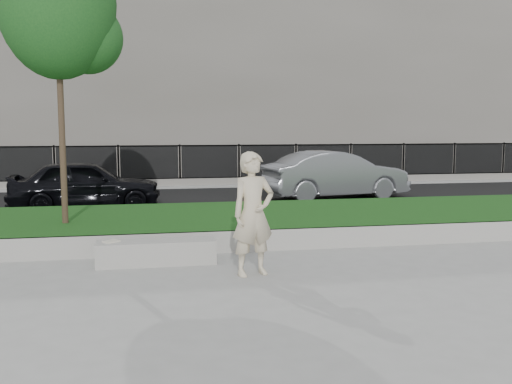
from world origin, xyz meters
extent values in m
plane|color=gray|center=(0.00, 0.00, 0.00)|extent=(90.00, 90.00, 0.00)
cube|color=black|center=(0.00, 3.00, 0.20)|extent=(34.00, 4.00, 0.40)
cube|color=#9C9A92|center=(0.00, 1.04, 0.20)|extent=(34.00, 0.08, 0.40)
cube|color=black|center=(0.00, 8.50, 0.02)|extent=(34.00, 7.00, 0.04)
cube|color=gray|center=(0.00, 13.00, 0.06)|extent=(34.00, 3.00, 0.12)
cube|color=slate|center=(0.00, 12.00, 0.24)|extent=(32.00, 0.30, 0.24)
cube|color=black|center=(0.00, 12.00, 0.87)|extent=(32.00, 0.04, 1.50)
cube|color=black|center=(0.00, 12.00, 1.57)|extent=(32.00, 0.05, 0.05)
cube|color=black|center=(0.00, 12.00, 0.37)|extent=(32.00, 0.05, 0.05)
cube|color=#666159|center=(0.00, 20.00, 5.00)|extent=(34.00, 10.00, 10.00)
cube|color=#9C9A92|center=(-1.66, 0.40, 0.20)|extent=(1.96, 0.49, 0.40)
imported|color=beige|center=(-0.21, -0.57, 0.95)|extent=(0.80, 0.64, 1.91)
cube|color=beige|center=(-2.39, 0.41, 0.41)|extent=(0.30, 0.28, 0.03)
cylinder|color=#38281C|center=(-3.39, 2.50, 2.90)|extent=(0.12, 0.12, 4.99)
ellipsoid|color=#194B1C|center=(-3.39, 2.50, 4.59)|extent=(2.20, 2.20, 2.86)
sphere|color=#194B1C|center=(-2.89, 2.70, 3.99)|extent=(1.40, 1.40, 1.40)
imported|color=black|center=(-3.44, 6.94, 0.72)|extent=(4.08, 1.86, 1.36)
imported|color=gray|center=(3.94, 7.77, 0.78)|extent=(4.70, 2.31, 1.48)
camera|label=1|loc=(-1.79, -9.05, 2.30)|focal=40.00mm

